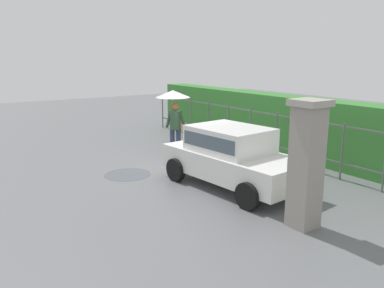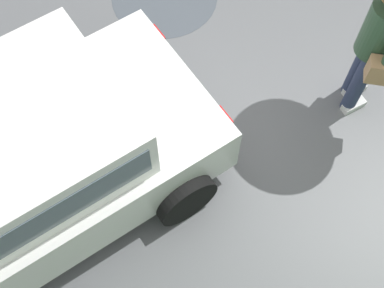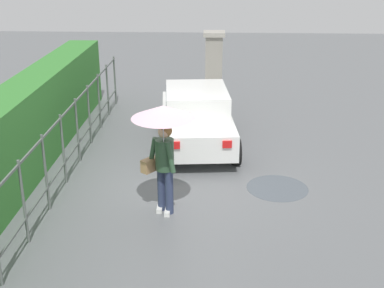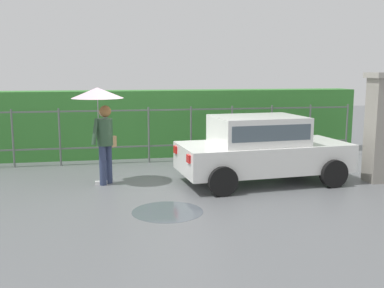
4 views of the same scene
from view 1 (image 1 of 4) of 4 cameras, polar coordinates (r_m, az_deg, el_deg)
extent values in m
plane|color=slate|center=(11.55, -0.27, -3.14)|extent=(40.00, 40.00, 0.00)
cube|color=white|center=(9.62, 6.11, -2.91)|extent=(3.84, 1.97, 0.60)
cube|color=white|center=(9.57, 5.56, 0.74)|extent=(2.02, 1.61, 0.60)
cube|color=#4C5B66|center=(9.57, 5.56, 0.85)|extent=(1.88, 1.62, 0.33)
cylinder|color=black|center=(9.56, 15.02, -5.14)|extent=(0.61, 0.23, 0.60)
cylinder|color=black|center=(8.31, 8.17, -7.56)|extent=(0.61, 0.23, 0.60)
cylinder|color=black|center=(11.12, 4.52, -2.21)|extent=(0.61, 0.23, 0.60)
cylinder|color=black|center=(10.06, -2.40, -3.79)|extent=(0.61, 0.23, 0.60)
cube|color=red|center=(11.26, 1.34, 0.27)|extent=(0.08, 0.20, 0.16)
cube|color=red|center=(10.59, -3.17, -0.55)|extent=(0.08, 0.20, 0.16)
cylinder|color=#2D3856|center=(12.62, -2.89, 0.24)|extent=(0.15, 0.15, 0.86)
cylinder|color=#2D3856|center=(12.60, -1.99, 0.23)|extent=(0.15, 0.15, 0.86)
cube|color=white|center=(12.77, -2.84, -1.41)|extent=(0.26, 0.10, 0.08)
cube|color=white|center=(12.75, -1.95, -1.43)|extent=(0.26, 0.10, 0.08)
cylinder|color=#2D4C33|center=(12.47, -2.48, 3.46)|extent=(0.34, 0.34, 0.58)
sphere|color=#DBAD89|center=(12.41, -2.49, 5.42)|extent=(0.22, 0.22, 0.22)
sphere|color=olive|center=(12.38, -2.51, 5.50)|extent=(0.25, 0.25, 0.25)
cylinder|color=#2D4C33|center=(12.58, -3.43, 3.66)|extent=(0.21, 0.23, 0.56)
cylinder|color=#2D4C33|center=(12.52, -1.43, 3.64)|extent=(0.21, 0.23, 0.56)
cylinder|color=#B2B2B7|center=(12.53, -2.80, 5.10)|extent=(0.02, 0.02, 0.77)
cone|color=#F4C6DB|center=(12.47, -2.82, 7.37)|extent=(1.11, 1.11, 0.23)
cube|color=tan|center=(12.60, -1.22, 2.46)|extent=(0.37, 0.34, 0.24)
cube|color=gray|center=(7.47, 16.37, -3.43)|extent=(0.48, 0.48, 2.30)
cube|color=#9E998E|center=(7.24, 16.97, 5.81)|extent=(0.60, 0.60, 0.12)
cylinder|color=#59605B|center=(17.59, -4.34, 4.85)|extent=(0.05, 0.05, 1.50)
cylinder|color=#59605B|center=(16.61, -2.34, 4.40)|extent=(0.05, 0.05, 1.50)
cylinder|color=#59605B|center=(15.65, -0.10, 3.90)|extent=(0.05, 0.05, 1.50)
cylinder|color=#59605B|center=(14.72, 2.43, 3.32)|extent=(0.05, 0.05, 1.50)
cylinder|color=#59605B|center=(13.82, 5.29, 2.66)|extent=(0.05, 0.05, 1.50)
cylinder|color=#59605B|center=(12.97, 8.54, 1.90)|extent=(0.05, 0.05, 1.50)
cylinder|color=#59605B|center=(12.16, 12.22, 1.02)|extent=(0.05, 0.05, 1.50)
cylinder|color=#59605B|center=(11.42, 16.40, 0.03)|extent=(0.05, 0.05, 1.50)
cylinder|color=#59605B|center=(10.75, 21.13, -1.10)|extent=(0.05, 0.05, 1.50)
cube|color=#59605B|center=(12.86, 8.63, 4.83)|extent=(11.56, 0.03, 0.04)
cube|color=#59605B|center=(13.03, 8.49, 0.60)|extent=(11.56, 0.03, 0.04)
cube|color=#387F33|center=(13.63, 11.71, 3.16)|extent=(12.56, 0.90, 1.90)
cylinder|color=#4C545B|center=(10.80, -9.42, -4.44)|extent=(1.26, 1.26, 0.00)
camera|label=2|loc=(11.35, 14.01, 20.61)|focal=49.04mm
camera|label=3|loc=(19.73, -18.34, 16.42)|focal=47.42mm
camera|label=4|loc=(10.93, -52.12, 4.10)|focal=42.25mm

